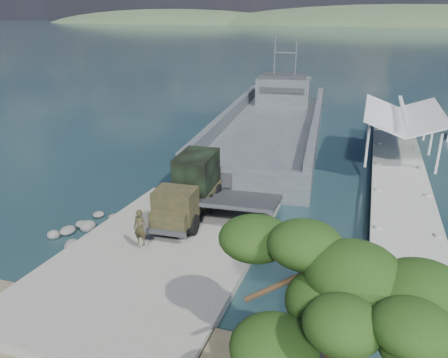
% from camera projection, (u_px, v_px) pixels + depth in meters
% --- Properties ---
extents(ground, '(1400.00, 1400.00, 0.00)m').
position_uv_depth(ground, '(168.00, 249.00, 25.30)').
color(ground, '#18313B').
rests_on(ground, ground).
extents(boat_ramp, '(10.00, 18.00, 0.50)m').
position_uv_depth(boat_ramp, '(160.00, 253.00, 24.32)').
color(boat_ramp, gray).
rests_on(boat_ramp, ground).
extents(shoreline_rocks, '(3.20, 5.60, 0.90)m').
position_uv_depth(shoreline_rocks, '(82.00, 229.00, 27.56)').
color(shoreline_rocks, '#585855').
rests_on(shoreline_rocks, ground).
extents(distant_headlands, '(1000.00, 240.00, 48.00)m').
position_uv_depth(distant_headlands, '(413.00, 25.00, 507.49)').
color(distant_headlands, '#405535').
rests_on(distant_headlands, ground).
extents(pier, '(6.40, 44.00, 6.10)m').
position_uv_depth(pier, '(398.00, 152.00, 37.57)').
color(pier, gray).
rests_on(pier, ground).
extents(landing_craft, '(12.64, 39.29, 11.49)m').
position_uv_depth(landing_craft, '(271.00, 133.00, 46.24)').
color(landing_craft, '#3F454A').
rests_on(landing_craft, ground).
extents(military_truck, '(2.98, 7.96, 3.63)m').
position_uv_depth(military_truck, '(190.00, 187.00, 28.08)').
color(military_truck, black).
rests_on(military_truck, boat_ramp).
extents(soldier, '(0.76, 0.51, 2.05)m').
position_uv_depth(soldier, '(140.00, 234.00, 23.76)').
color(soldier, black).
rests_on(soldier, boat_ramp).
extents(sailboat_far, '(2.96, 5.69, 6.66)m').
position_uv_depth(sailboat_far, '(447.00, 127.00, 51.01)').
color(sailboat_far, silver).
rests_on(sailboat_far, ground).
extents(overhang_tree, '(7.12, 6.56, 6.47)m').
position_uv_depth(overhang_tree, '(325.00, 291.00, 12.74)').
color(overhang_tree, black).
rests_on(overhang_tree, ground).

